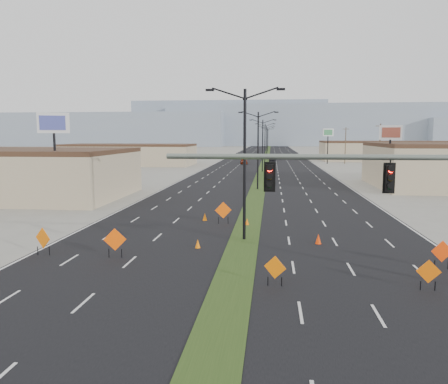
# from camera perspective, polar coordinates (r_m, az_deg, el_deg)

# --- Properties ---
(ground) EXTENTS (600.00, 600.00, 0.00)m
(ground) POSITION_cam_1_polar(r_m,az_deg,el_deg) (18.30, 0.20, -15.10)
(ground) COLOR gray
(ground) RESTS_ON ground
(road_surface) EXTENTS (25.00, 400.00, 0.02)m
(road_surface) POSITION_cam_1_polar(r_m,az_deg,el_deg) (117.04, 5.36, 3.92)
(road_surface) COLOR black
(road_surface) RESTS_ON ground
(median_strip) EXTENTS (2.00, 400.00, 0.04)m
(median_strip) POSITION_cam_1_polar(r_m,az_deg,el_deg) (117.04, 5.36, 3.92)
(median_strip) COLOR #274016
(median_strip) RESTS_ON ground
(building_sw_far) EXTENTS (30.00, 14.00, 4.50)m
(building_sw_far) POSITION_cam_1_polar(r_m,az_deg,el_deg) (107.38, -12.15, 4.69)
(building_sw_far) COLOR tan
(building_sw_far) RESTS_ON ground
(building_se_far) EXTENTS (44.00, 16.00, 5.00)m
(building_se_far) POSITION_cam_1_polar(r_m,az_deg,el_deg) (131.96, 22.24, 4.88)
(building_se_far) COLOR tan
(building_se_far) RESTS_ON ground
(mesa_west) EXTENTS (180.00, 50.00, 22.00)m
(mesa_west) POSITION_cam_1_polar(r_m,az_deg,el_deg) (320.85, -16.23, 7.81)
(mesa_west) COLOR #8B98AC
(mesa_west) RESTS_ON ground
(mesa_center) EXTENTS (220.00, 50.00, 28.00)m
(mesa_center) POSITION_cam_1_polar(r_m,az_deg,el_deg) (319.19, 13.25, 8.45)
(mesa_center) COLOR #8B98AC
(mesa_center) RESTS_ON ground
(mesa_backdrop) EXTENTS (140.00, 50.00, 32.00)m
(mesa_backdrop) POSITION_cam_1_polar(r_m,az_deg,el_deg) (338.43, 0.85, 8.91)
(mesa_backdrop) COLOR #8B98AC
(mesa_backdrop) RESTS_ON ground
(signal_mast) EXTENTS (16.30, 0.60, 8.00)m
(signal_mast) POSITION_cam_1_polar(r_m,az_deg,el_deg) (20.12, 25.88, 0.35)
(signal_mast) COLOR slate
(signal_mast) RESTS_ON ground
(streetlight_0) EXTENTS (5.15, 0.24, 10.02)m
(streetlight_0) POSITION_cam_1_polar(r_m,az_deg,el_deg) (28.91, 2.71, 4.25)
(streetlight_0) COLOR black
(streetlight_0) RESTS_ON ground
(streetlight_1) EXTENTS (5.15, 0.24, 10.02)m
(streetlight_1) POSITION_cam_1_polar(r_m,az_deg,el_deg) (56.86, 4.46, 5.77)
(streetlight_1) COLOR black
(streetlight_1) RESTS_ON ground
(streetlight_2) EXTENTS (5.15, 0.24, 10.02)m
(streetlight_2) POSITION_cam_1_polar(r_m,az_deg,el_deg) (84.85, 5.06, 6.29)
(streetlight_2) COLOR black
(streetlight_2) RESTS_ON ground
(streetlight_3) EXTENTS (5.15, 0.24, 10.02)m
(streetlight_3) POSITION_cam_1_polar(r_m,az_deg,el_deg) (112.84, 5.36, 6.55)
(streetlight_3) COLOR black
(streetlight_3) RESTS_ON ground
(streetlight_4) EXTENTS (5.15, 0.24, 10.02)m
(streetlight_4) POSITION_cam_1_polar(r_m,az_deg,el_deg) (140.83, 5.55, 6.71)
(streetlight_4) COLOR black
(streetlight_4) RESTS_ON ground
(streetlight_5) EXTENTS (5.15, 0.24, 10.02)m
(streetlight_5) POSITION_cam_1_polar(r_m,az_deg,el_deg) (168.83, 5.67, 6.81)
(streetlight_5) COLOR black
(streetlight_5) RESTS_ON ground
(streetlight_6) EXTENTS (5.15, 0.24, 10.02)m
(streetlight_6) POSITION_cam_1_polar(r_m,az_deg,el_deg) (196.83, 5.76, 6.89)
(streetlight_6) COLOR black
(streetlight_6) RESTS_ON ground
(utility_pole_1) EXTENTS (1.60, 0.20, 9.00)m
(utility_pole_1) POSITION_cam_1_polar(r_m,az_deg,el_deg) (78.98, 19.66, 5.27)
(utility_pole_1) COLOR #4C3823
(utility_pole_1) RESTS_ON ground
(utility_pole_2) EXTENTS (1.60, 0.20, 9.00)m
(utility_pole_2) POSITION_cam_1_polar(r_m,az_deg,el_deg) (113.31, 15.57, 5.94)
(utility_pole_2) COLOR #4C3823
(utility_pole_2) RESTS_ON ground
(utility_pole_3) EXTENTS (1.60, 0.20, 9.00)m
(utility_pole_3) POSITION_cam_1_polar(r_m,az_deg,el_deg) (147.96, 13.39, 6.29)
(utility_pole_3) COLOR #4C3823
(utility_pole_3) RESTS_ON ground
(car_left) EXTENTS (2.10, 4.20, 1.38)m
(car_left) POSITION_cam_1_polar(r_m,az_deg,el_deg) (107.78, 2.62, 4.02)
(car_left) COLOR maroon
(car_left) RESTS_ON ground
(car_mid) EXTENTS (1.73, 4.42, 1.43)m
(car_mid) POSITION_cam_1_polar(r_m,az_deg,el_deg) (121.25, 6.39, 4.37)
(car_mid) COLOR black
(car_mid) RESTS_ON ground
(car_far) EXTENTS (2.05, 4.79, 1.37)m
(car_far) POSITION_cam_1_polar(r_m,az_deg,el_deg) (131.67, 1.24, 4.64)
(car_far) COLOR #B3B8BD
(car_far) RESTS_ON ground
(construction_sign_0) EXTENTS (1.15, 0.55, 1.66)m
(construction_sign_0) POSITION_cam_1_polar(r_m,az_deg,el_deg) (27.81, -22.58, -5.70)
(construction_sign_0) COLOR #DA5D04
(construction_sign_0) RESTS_ON ground
(construction_sign_1) EXTENTS (1.28, 0.29, 1.73)m
(construction_sign_1) POSITION_cam_1_polar(r_m,az_deg,el_deg) (25.93, -14.06, -6.17)
(construction_sign_1) COLOR #FF5105
(construction_sign_1) RESTS_ON ground
(construction_sign_2) EXTENTS (1.28, 0.45, 1.78)m
(construction_sign_2) POSITION_cam_1_polar(r_m,az_deg,el_deg) (34.72, -0.10, -2.48)
(construction_sign_2) COLOR #ED5104
(construction_sign_2) RESTS_ON ground
(construction_sign_3) EXTENTS (1.02, 0.46, 1.46)m
(construction_sign_3) POSITION_cam_1_polar(r_m,az_deg,el_deg) (20.75, 6.67, -9.90)
(construction_sign_3) COLOR orange
(construction_sign_3) RESTS_ON ground
(construction_sign_4) EXTENTS (1.09, 0.15, 1.45)m
(construction_sign_4) POSITION_cam_1_polar(r_m,az_deg,el_deg) (22.07, 25.16, -9.52)
(construction_sign_4) COLOR #E05804
(construction_sign_4) RESTS_ON ground
(construction_sign_5) EXTENTS (1.16, 0.15, 1.54)m
(construction_sign_5) POSITION_cam_1_polar(r_m,az_deg,el_deg) (25.81, 26.60, -7.07)
(construction_sign_5) COLOR #E93804
(construction_sign_5) RESTS_ON ground
(cone_0) EXTENTS (0.39, 0.39, 0.57)m
(cone_0) POSITION_cam_1_polar(r_m,az_deg,el_deg) (27.48, -3.45, -6.76)
(cone_0) COLOR orange
(cone_0) RESTS_ON ground
(cone_1) EXTENTS (0.43, 0.43, 0.57)m
(cone_1) POSITION_cam_1_polar(r_m,az_deg,el_deg) (34.33, 3.03, -3.91)
(cone_1) COLOR #FB6805
(cone_1) RESTS_ON ground
(cone_2) EXTENTS (0.44, 0.44, 0.67)m
(cone_2) POSITION_cam_1_polar(r_m,az_deg,el_deg) (29.10, 12.22, -6.02)
(cone_2) COLOR #EE3705
(cone_2) RESTS_ON ground
(cone_3) EXTENTS (0.42, 0.42, 0.63)m
(cone_3) POSITION_cam_1_polar(r_m,az_deg,el_deg) (36.20, -2.52, -3.26)
(cone_3) COLOR #DB6204
(cone_3) RESTS_ON ground
(pole_sign_west) EXTENTS (2.90, 1.54, 9.24)m
(pole_sign_west) POSITION_cam_1_polar(r_m,az_deg,el_deg) (46.49, -21.35, 7.53)
(pole_sign_west) COLOR black
(pole_sign_west) RESTS_ON ground
(pole_sign_east_near) EXTENTS (2.69, 1.07, 8.28)m
(pole_sign_east_near) POSITION_cam_1_polar(r_m,az_deg,el_deg) (58.51, 20.91, 6.59)
(pole_sign_east_near) COLOR black
(pole_sign_east_near) RESTS_ON ground
(pole_sign_east_far) EXTENTS (2.78, 1.35, 8.73)m
(pole_sign_east_far) POSITION_cam_1_polar(r_m,az_deg,el_deg) (111.89, 13.43, 7.22)
(pole_sign_east_far) COLOR black
(pole_sign_east_far) RESTS_ON ground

